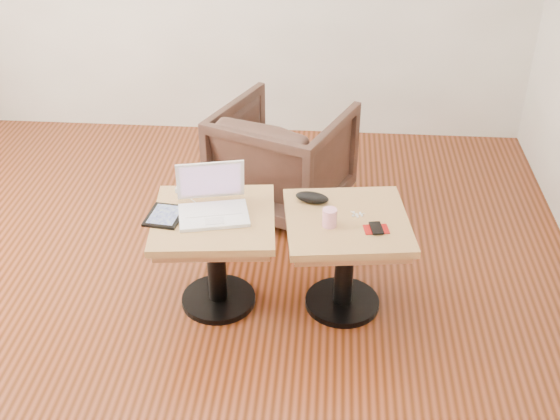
# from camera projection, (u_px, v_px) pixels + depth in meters

# --- Properties ---
(room_shell) EXTENTS (4.52, 4.52, 2.71)m
(room_shell) POSITION_uv_depth(u_px,v_px,m) (146.00, 69.00, 2.99)
(room_shell) COLOR #441D0A
(room_shell) RESTS_ON ground
(side_table_left) EXTENTS (0.66, 0.66, 0.55)m
(side_table_left) POSITION_uv_depth(u_px,v_px,m) (215.00, 238.00, 3.56)
(side_table_left) COLOR black
(side_table_left) RESTS_ON ground
(side_table_right) EXTENTS (0.68, 0.68, 0.55)m
(side_table_right) POSITION_uv_depth(u_px,v_px,m) (346.00, 241.00, 3.54)
(side_table_right) COLOR black
(side_table_right) RESTS_ON ground
(laptop) EXTENTS (0.40, 0.36, 0.24)m
(laptop) POSITION_uv_depth(u_px,v_px,m) (213.00, 204.00, 3.49)
(laptop) COLOR white
(laptop) RESTS_ON side_table_left
(tablet) EXTENTS (0.19, 0.23, 0.02)m
(tablet) POSITION_uv_depth(u_px,v_px,m) (165.00, 216.00, 3.47)
(tablet) COLOR black
(tablet) RESTS_ON side_table_left
(charging_adapter) EXTENTS (0.05, 0.05, 0.03)m
(charging_adapter) POSITION_uv_depth(u_px,v_px,m) (180.00, 189.00, 3.68)
(charging_adapter) COLOR white
(charging_adapter) RESTS_ON side_table_left
(glasses_case) EXTENTS (0.19, 0.11, 0.05)m
(glasses_case) POSITION_uv_depth(u_px,v_px,m) (312.00, 197.00, 3.59)
(glasses_case) COLOR black
(glasses_case) RESTS_ON side_table_right
(striped_cup) EXTENTS (0.09, 0.09, 0.09)m
(striped_cup) POSITION_uv_depth(u_px,v_px,m) (329.00, 218.00, 3.39)
(striped_cup) COLOR #E94A83
(striped_cup) RESTS_ON side_table_right
(earbuds_tangle) EXTENTS (0.06, 0.05, 0.01)m
(earbuds_tangle) POSITION_uv_depth(u_px,v_px,m) (357.00, 215.00, 3.49)
(earbuds_tangle) COLOR white
(earbuds_tangle) RESTS_ON side_table_right
(phone_on_sleeve) EXTENTS (0.13, 0.11, 0.01)m
(phone_on_sleeve) POSITION_uv_depth(u_px,v_px,m) (376.00, 229.00, 3.38)
(phone_on_sleeve) COLOR #A10F10
(phone_on_sleeve) RESTS_ON side_table_right
(armchair) EXTENTS (0.98, 0.99, 0.69)m
(armchair) POSITION_uv_depth(u_px,v_px,m) (283.00, 159.00, 4.43)
(armchair) COLOR #2F1F18
(armchair) RESTS_ON ground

